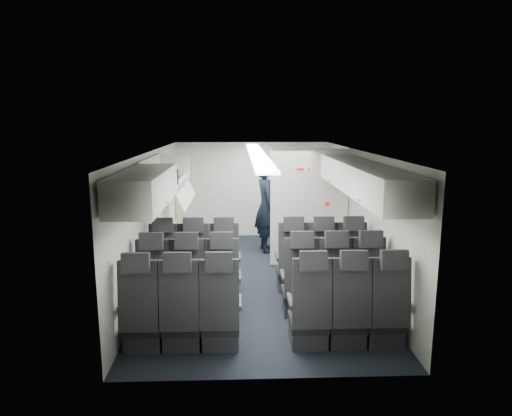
{
  "coord_description": "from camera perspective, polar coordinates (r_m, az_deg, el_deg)",
  "views": [
    {
      "loc": [
        -0.3,
        -7.3,
        2.64
      ],
      "look_at": [
        0.0,
        0.4,
        1.15
      ],
      "focal_mm": 32.0,
      "sensor_mm": 36.0,
      "label": 1
    }
  ],
  "objects": [
    {
      "name": "seat_row_mid",
      "position": [
        6.28,
        0.66,
        -9.91
      ],
      "size": [
        3.33,
        0.56,
        1.24
      ],
      "color": "#262629",
      "rests_on": "cabin_shell"
    },
    {
      "name": "overhead_bin_left_front_open",
      "position": [
        7.2,
        -11.37,
        3.52
      ],
      "size": [
        0.64,
        1.7,
        0.72
      ],
      "color": "#9E9E93",
      "rests_on": "cabin_shell"
    },
    {
      "name": "cabin_shell",
      "position": [
        7.46,
        0.12,
        -0.78
      ],
      "size": [
        3.41,
        6.01,
        2.16
      ],
      "color": "black",
      "rests_on": "ground"
    },
    {
      "name": "papers",
      "position": [
        9.16,
        2.46,
        0.7
      ],
      "size": [
        0.21,
        0.07,
        0.15
      ],
      "primitive_type": "cube",
      "rotation": [
        0.0,
        0.0,
        0.25
      ],
      "color": "white",
      "rests_on": "flight_attendant"
    },
    {
      "name": "boarding_door",
      "position": [
        9.11,
        -10.64,
        0.1
      ],
      "size": [
        0.12,
        1.27,
        1.86
      ],
      "color": "silver",
      "rests_on": "cabin_shell"
    },
    {
      "name": "bulkhead_partition",
      "position": [
        8.35,
        6.63,
        0.07
      ],
      "size": [
        1.4,
        0.15,
        2.13
      ],
      "color": "silver",
      "rests_on": "cabin_shell"
    },
    {
      "name": "carry_on_bag",
      "position": [
        6.8,
        -11.5,
        3.86
      ],
      "size": [
        0.45,
        0.38,
        0.23
      ],
      "primitive_type": "cube",
      "rotation": [
        0.0,
        0.0,
        0.34
      ],
      "color": "black",
      "rests_on": "overhead_bin_left_front_open"
    },
    {
      "name": "flight_attendant",
      "position": [
        9.21,
        1.26,
        0.19
      ],
      "size": [
        0.55,
        0.74,
        1.84
      ],
      "primitive_type": "imported",
      "rotation": [
        0.0,
        0.0,
        1.75
      ],
      "color": "black",
      "rests_on": "ground"
    },
    {
      "name": "seat_row_front",
      "position": [
        7.13,
        0.29,
        -7.33
      ],
      "size": [
        3.33,
        0.56,
        1.24
      ],
      "color": "#262629",
      "rests_on": "cabin_shell"
    },
    {
      "name": "overhead_bin_right_front",
      "position": [
        7.29,
        11.3,
        4.59
      ],
      "size": [
        0.53,
        1.7,
        0.4
      ],
      "color": "white",
      "rests_on": "cabin_shell"
    },
    {
      "name": "seat_row_rear",
      "position": [
        5.45,
        1.14,
        -13.27
      ],
      "size": [
        3.33,
        0.56,
        1.24
      ],
      "color": "#262629",
      "rests_on": "cabin_shell"
    },
    {
      "name": "galley_unit",
      "position": [
        10.24,
        4.82,
        1.41
      ],
      "size": [
        0.85,
        0.52,
        1.9
      ],
      "color": "#939399",
      "rests_on": "cabin_shell"
    },
    {
      "name": "overhead_bin_right_rear",
      "position": [
        5.62,
        15.41,
        2.56
      ],
      "size": [
        0.53,
        1.8,
        0.4
      ],
      "color": "white",
      "rests_on": "cabin_shell"
    },
    {
      "name": "overhead_bin_left_rear",
      "position": [
        5.47,
        -13.83,
        2.42
      ],
      "size": [
        0.53,
        1.8,
        0.4
      ],
      "color": "white",
      "rests_on": "cabin_shell"
    }
  ]
}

